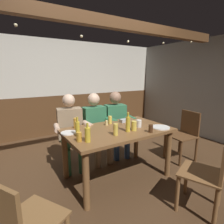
# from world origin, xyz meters

# --- Properties ---
(ground_plane) EXTENTS (6.60, 6.60, 0.00)m
(ground_plane) POSITION_xyz_m (0.00, 0.00, 0.00)
(ground_plane) COLOR #4C331E
(back_wall_upper) EXTENTS (5.50, 0.12, 1.35)m
(back_wall_upper) POSITION_xyz_m (0.00, 2.45, 1.67)
(back_wall_upper) COLOR beige
(back_wall_wainscot) EXTENTS (5.50, 0.12, 0.99)m
(back_wall_wainscot) POSITION_xyz_m (0.00, 2.45, 0.50)
(back_wall_wainscot) COLOR brown
(back_wall_wainscot) RESTS_ON ground_plane
(side_wall_concrete) EXTENTS (0.12, 4.78, 2.35)m
(side_wall_concrete) POSITION_xyz_m (2.81, 0.00, 1.17)
(side_wall_concrete) COLOR gray
(side_wall_concrete) RESTS_ON ground_plane
(ceiling_beam) EXTENTS (4.95, 0.14, 0.16)m
(ceiling_beam) POSITION_xyz_m (0.00, 0.25, 2.27)
(ceiling_beam) COLOR brown
(dining_table) EXTENTS (1.50, 0.92, 0.76)m
(dining_table) POSITION_xyz_m (0.00, -0.10, 0.64)
(dining_table) COLOR brown
(dining_table) RESTS_ON ground_plane
(person_0) EXTENTS (0.58, 0.59, 1.22)m
(person_0) POSITION_xyz_m (-0.46, 0.59, 0.67)
(person_0) COLOR #997F60
(person_0) RESTS_ON ground_plane
(person_1) EXTENTS (0.55, 0.51, 1.21)m
(person_1) POSITION_xyz_m (0.00, 0.58, 0.67)
(person_1) COLOR #33724C
(person_1) RESTS_ON ground_plane
(person_2) EXTENTS (0.57, 0.58, 1.21)m
(person_2) POSITION_xyz_m (0.44, 0.59, 0.67)
(person_2) COLOR #33724C
(person_2) RESTS_ON ground_plane
(chair_empty_near_left) EXTENTS (0.58, 0.58, 0.88)m
(chair_empty_near_left) POSITION_xyz_m (0.47, -1.22, 0.48)
(chair_empty_near_left) COLOR brown
(chair_empty_near_left) RESTS_ON ground_plane
(chair_empty_far_end) EXTENTS (0.48, 0.48, 0.88)m
(chair_empty_far_end) POSITION_xyz_m (1.37, -0.23, 0.48)
(chair_empty_far_end) COLOR brown
(chair_empty_far_end) RESTS_ON ground_plane
(table_candle) EXTENTS (0.04, 0.04, 0.08)m
(table_candle) POSITION_xyz_m (-0.04, 0.14, 0.80)
(table_candle) COLOR #F9E08C
(table_candle) RESTS_ON dining_table
(condiment_caddy) EXTENTS (0.14, 0.10, 0.05)m
(condiment_caddy) POSITION_xyz_m (0.30, 0.15, 0.78)
(condiment_caddy) COLOR #B2B7BC
(condiment_caddy) RESTS_ON dining_table
(plate_0) EXTENTS (0.21, 0.21, 0.01)m
(plate_0) POSITION_xyz_m (-0.66, 0.08, 0.77)
(plate_0) COLOR white
(plate_0) RESTS_ON dining_table
(plate_1) EXTENTS (0.27, 0.27, 0.01)m
(plate_1) POSITION_xyz_m (0.57, -0.39, 0.77)
(plate_1) COLOR white
(plate_1) RESTS_ON dining_table
(bottle_0) EXTENTS (0.06, 0.06, 0.27)m
(bottle_0) POSITION_xyz_m (0.06, -0.27, 0.87)
(bottle_0) COLOR gold
(bottle_0) RESTS_ON dining_table
(bottle_1) EXTENTS (0.07, 0.07, 0.23)m
(bottle_1) POSITION_xyz_m (-0.57, -0.34, 0.85)
(bottle_1) COLOR gold
(bottle_1) RESTS_ON dining_table
(bottle_2) EXTENTS (0.06, 0.06, 0.25)m
(bottle_2) POSITION_xyz_m (-0.60, -0.09, 0.86)
(bottle_2) COLOR gold
(bottle_2) RESTS_ON dining_table
(pint_glass_0) EXTENTS (0.07, 0.07, 0.15)m
(pint_glass_0) POSITION_xyz_m (-0.49, 0.26, 0.83)
(pint_glass_0) COLOR gold
(pint_glass_0) RESTS_ON dining_table
(pint_glass_1) EXTENTS (0.06, 0.06, 0.15)m
(pint_glass_1) POSITION_xyz_m (-0.17, -0.31, 0.84)
(pint_glass_1) COLOR #E5C64C
(pint_glass_1) RESTS_ON dining_table
(pint_glass_2) EXTENTS (0.07, 0.07, 0.14)m
(pint_glass_2) POSITION_xyz_m (0.15, -0.28, 0.83)
(pint_glass_2) COLOR #E5C64C
(pint_glass_2) RESTS_ON dining_table
(pint_glass_3) EXTENTS (0.06, 0.06, 0.11)m
(pint_glass_3) POSITION_xyz_m (-0.66, -0.27, 0.82)
(pint_glass_3) COLOR gold
(pint_glass_3) RESTS_ON dining_table
(pint_glass_4) EXTENTS (0.08, 0.08, 0.11)m
(pint_glass_4) POSITION_xyz_m (0.32, -0.19, 0.81)
(pint_glass_4) COLOR white
(pint_glass_4) RESTS_ON dining_table
(pint_glass_5) EXTENTS (0.06, 0.06, 0.11)m
(pint_glass_5) POSITION_xyz_m (0.29, -0.47, 0.81)
(pint_glass_5) COLOR #4C2D19
(pint_glass_5) RESTS_ON dining_table
(pint_glass_6) EXTENTS (0.06, 0.06, 0.12)m
(pint_glass_6) POSITION_xyz_m (0.06, 0.21, 0.82)
(pint_glass_6) COLOR #E5C64C
(pint_glass_6) RESTS_ON dining_table
(string_lights) EXTENTS (3.89, 0.04, 0.16)m
(string_lights) POSITION_xyz_m (0.00, 0.20, 2.08)
(string_lights) COLOR #F9EAB2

